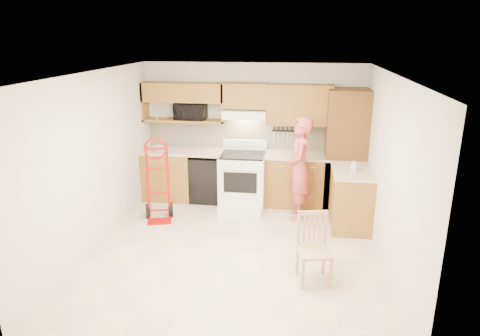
% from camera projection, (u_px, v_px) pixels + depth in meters
% --- Properties ---
extents(floor, '(4.00, 4.50, 0.02)m').
position_uv_depth(floor, '(235.00, 252.00, 6.19)').
color(floor, beige).
rests_on(floor, ground).
extents(ceiling, '(4.00, 4.50, 0.02)m').
position_uv_depth(ceiling, '(235.00, 73.00, 5.44)').
color(ceiling, white).
rests_on(ceiling, ground).
extents(wall_back, '(4.00, 0.02, 2.50)m').
position_uv_depth(wall_back, '(253.00, 132.00, 7.95)').
color(wall_back, silver).
rests_on(wall_back, ground).
extents(wall_front, '(4.00, 0.02, 2.50)m').
position_uv_depth(wall_front, '(196.00, 247.00, 3.68)').
color(wall_front, silver).
rests_on(wall_front, ground).
extents(wall_left, '(0.02, 4.50, 2.50)m').
position_uv_depth(wall_left, '(94.00, 163.00, 6.07)').
color(wall_left, silver).
rests_on(wall_left, ground).
extents(wall_right, '(0.02, 4.50, 2.50)m').
position_uv_depth(wall_right, '(389.00, 175.00, 5.55)').
color(wall_right, silver).
rests_on(wall_right, ground).
extents(backsplash, '(3.92, 0.03, 0.55)m').
position_uv_depth(backsplash, '(253.00, 135.00, 7.94)').
color(backsplash, beige).
rests_on(backsplash, wall_back).
extents(lower_cab_left, '(0.90, 0.60, 0.90)m').
position_uv_depth(lower_cab_left, '(169.00, 175.00, 8.10)').
color(lower_cab_left, '#A56E23').
rests_on(lower_cab_left, ground).
extents(dishwasher, '(0.60, 0.60, 0.85)m').
position_uv_depth(dishwasher, '(208.00, 178.00, 8.01)').
color(dishwasher, black).
rests_on(dishwasher, ground).
extents(lower_cab_right, '(1.14, 0.60, 0.90)m').
position_uv_depth(lower_cab_right, '(297.00, 181.00, 7.79)').
color(lower_cab_right, '#A56E23').
rests_on(lower_cab_right, ground).
extents(countertop_left, '(1.50, 0.63, 0.04)m').
position_uv_depth(countertop_left, '(183.00, 151.00, 7.92)').
color(countertop_left, beige).
rests_on(countertop_left, lower_cab_left).
extents(countertop_right, '(1.14, 0.63, 0.04)m').
position_uv_depth(countertop_right, '(298.00, 155.00, 7.65)').
color(countertop_right, beige).
rests_on(countertop_right, lower_cab_right).
extents(cab_return_right, '(0.60, 1.00, 0.90)m').
position_uv_depth(cab_return_right, '(351.00, 199.00, 6.92)').
color(cab_return_right, '#A56E23').
rests_on(cab_return_right, ground).
extents(countertop_return, '(0.63, 1.00, 0.04)m').
position_uv_depth(countertop_return, '(353.00, 171.00, 6.78)').
color(countertop_return, beige).
rests_on(countertop_return, cab_return_right).
extents(pantry_tall, '(0.70, 0.60, 2.10)m').
position_uv_depth(pantry_tall, '(345.00, 150.00, 7.50)').
color(pantry_tall, brown).
rests_on(pantry_tall, ground).
extents(upper_cab_left, '(1.50, 0.33, 0.34)m').
position_uv_depth(upper_cab_left, '(183.00, 92.00, 7.73)').
color(upper_cab_left, '#A56E23').
rests_on(upper_cab_left, wall_back).
extents(upper_shelf_mw, '(1.50, 0.33, 0.04)m').
position_uv_depth(upper_shelf_mw, '(184.00, 120.00, 7.88)').
color(upper_shelf_mw, '#A56E23').
rests_on(upper_shelf_mw, wall_back).
extents(upper_cab_center, '(0.76, 0.33, 0.44)m').
position_uv_depth(upper_cab_center, '(246.00, 96.00, 7.59)').
color(upper_cab_center, '#A56E23').
rests_on(upper_cab_center, wall_back).
extents(upper_cab_right, '(1.14, 0.33, 0.70)m').
position_uv_depth(upper_cab_right, '(300.00, 105.00, 7.51)').
color(upper_cab_right, '#A56E23').
rests_on(upper_cab_right, wall_back).
extents(range_hood, '(0.76, 0.46, 0.14)m').
position_uv_depth(range_hood, '(245.00, 114.00, 7.63)').
color(range_hood, white).
rests_on(range_hood, wall_back).
extents(knife_strip, '(0.40, 0.05, 0.29)m').
position_uv_depth(knife_strip, '(283.00, 134.00, 7.83)').
color(knife_strip, black).
rests_on(knife_strip, backsplash).
extents(microwave, '(0.58, 0.41, 0.30)m').
position_uv_depth(microwave, '(191.00, 111.00, 7.81)').
color(microwave, black).
rests_on(microwave, upper_shelf_mw).
extents(range, '(0.79, 1.04, 1.16)m').
position_uv_depth(range, '(242.00, 177.00, 7.57)').
color(range, white).
rests_on(range, ground).
extents(person, '(0.41, 0.63, 1.72)m').
position_uv_depth(person, '(299.00, 169.00, 7.09)').
color(person, '#C64A48').
rests_on(person, ground).
extents(hand_truck, '(0.61, 0.58, 1.28)m').
position_uv_depth(hand_truck, '(158.00, 184.00, 7.06)').
color(hand_truck, '#B80C09').
rests_on(hand_truck, ground).
extents(dining_chair, '(0.48, 0.50, 0.88)m').
position_uv_depth(dining_chair, '(315.00, 249.00, 5.32)').
color(dining_chair, '#E2AC73').
rests_on(dining_chair, ground).
extents(soap_bottle, '(0.08, 0.08, 0.17)m').
position_uv_depth(soap_bottle, '(354.00, 166.00, 6.70)').
color(soap_bottle, white).
rests_on(soap_bottle, countertop_return).
extents(bowl, '(0.29, 0.29, 0.06)m').
position_uv_depth(bowl, '(158.00, 148.00, 7.97)').
color(bowl, white).
rests_on(bowl, countertop_left).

